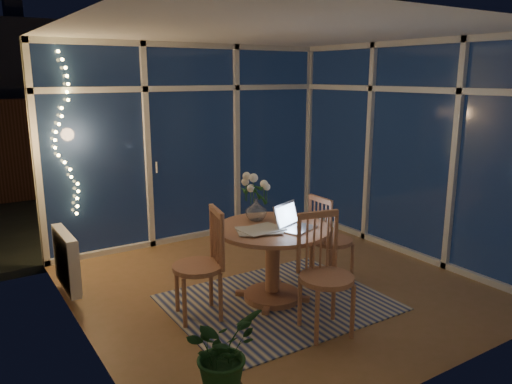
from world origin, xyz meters
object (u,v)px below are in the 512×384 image
Objects in this scene: chair_right at (332,238)px; chair_front at (327,275)px; flower_vase at (256,210)px; dining_table at (272,264)px; chair_left at (198,264)px; laptop at (298,216)px; potted_plant at (222,358)px.

chair_right is 1.12m from chair_front.
chair_front is at bearing -88.46° from flower_vase.
dining_table is 0.80m from chair_left.
chair_left is 1.06× the size of chair_right.
potted_plant is at bearing -165.55° from laptop.
chair_left is 1.17m from chair_front.
flower_vase is at bearing 71.94° from chair_right.
flower_vase is 1.99m from potted_plant.
chair_left is 0.98× the size of chair_front.
chair_left is 1.35m from potted_plant.
dining_table is at bearing 91.68° from chair_right.
chair_left is at bearing 175.65° from dining_table.
chair_left is at bearing -163.90° from flower_vase.
chair_right is (1.57, -0.04, -0.03)m from chair_left.
chair_left reaches higher than laptop.
potted_plant is (-2.02, -1.23, -0.11)m from chair_right.
chair_right is (0.79, 0.02, 0.11)m from dining_table.
chair_right is 2.75× the size of laptop.
flower_vase is (-0.80, 0.26, 0.37)m from chair_right.
chair_front is at bearing 55.86° from chair_left.
laptop reaches higher than dining_table.
flower_vase is (0.78, 0.22, 0.34)m from chair_left.
laptop is at bearing 87.39° from chair_left.
laptop is (0.15, -0.19, 0.51)m from dining_table.
chair_front is at bearing -124.68° from laptop.
potted_plant is (-1.39, -1.02, -0.51)m from laptop.
chair_left is 1.37× the size of potted_plant.
chair_front reaches higher than dining_table.
flower_vase is 0.28× the size of potted_plant.
flower_vase reaches higher than dining_table.
laptop is at bearing 36.21° from potted_plant.
laptop is at bearing -51.09° from dining_table.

